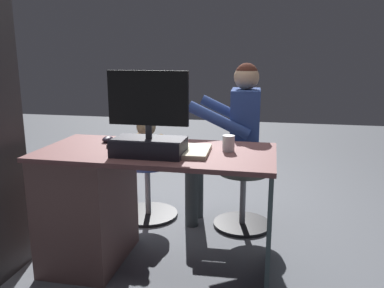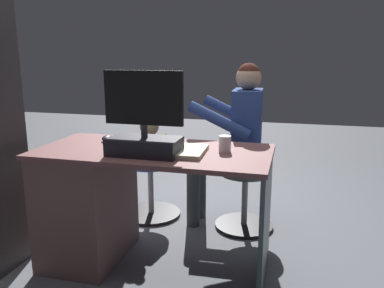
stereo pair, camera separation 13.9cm
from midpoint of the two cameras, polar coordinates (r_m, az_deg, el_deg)
name	(u,v)px [view 2 (the right image)]	position (r m, az deg, el deg)	size (l,w,h in m)	color
ground_plane	(174,238)	(2.88, -1.19, -13.46)	(10.00, 10.00, 0.00)	slate
desk	(101,200)	(2.51, -11.43, -7.93)	(1.35, 0.65, 0.74)	brown
monitor	(144,132)	(2.15, -5.08, 1.78)	(0.44, 0.22, 0.46)	black
keyboard	(146,142)	(2.42, -5.00, 0.21)	(0.42, 0.14, 0.02)	black
computer_mouse	(107,138)	(2.54, -10.63, 0.83)	(0.06, 0.10, 0.04)	#271E2A
cup	(225,144)	(2.23, 6.56, 0.03)	(0.07, 0.07, 0.09)	white
tv_remote	(117,144)	(2.40, -9.16, -0.02)	(0.04, 0.15, 0.02)	black
notebook_binder	(185,151)	(2.19, 0.80, -1.03)	(0.22, 0.30, 0.02)	beige
office_chair_teddy	(151,184)	(3.17, -4.75, -5.73)	(0.47, 0.47, 0.48)	black
teddy_bear	(150,139)	(3.08, -4.80, 0.73)	(0.24, 0.24, 0.34)	#987D57
visitor_chair	(245,191)	(2.97, 9.00, -6.79)	(0.44, 0.44, 0.48)	black
person	(235,134)	(2.87, 7.59, 1.41)	(0.54, 0.49, 1.22)	navy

